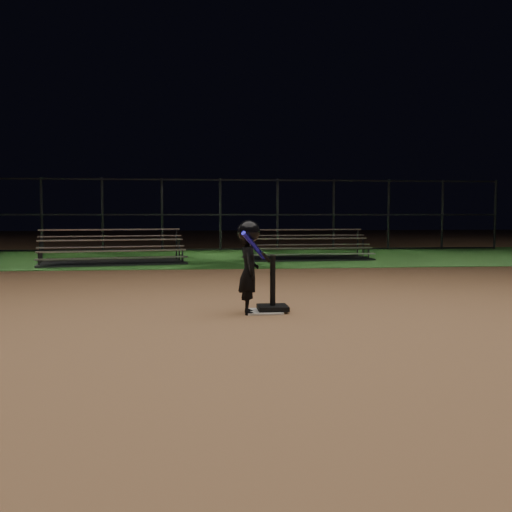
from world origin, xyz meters
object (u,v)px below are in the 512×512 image
(bleacher_left, at_px, (112,257))
(batting_tee, at_px, (273,300))
(child_batter, at_px, (249,264))
(bleacher_right, at_px, (307,253))
(home_plate, at_px, (264,311))

(bleacher_left, bearing_deg, batting_tee, -78.84)
(child_batter, distance_m, bleacher_left, 8.35)
(batting_tee, relative_size, bleacher_left, 0.18)
(batting_tee, height_order, bleacher_right, bleacher_right)
(home_plate, xyz_separation_m, child_batter, (-0.20, -0.08, 0.61))
(batting_tee, distance_m, bleacher_left, 8.35)
(batting_tee, xyz_separation_m, child_batter, (-0.31, -0.11, 0.48))
(child_batter, height_order, bleacher_left, child_batter)
(bleacher_left, relative_size, bleacher_right, 1.09)
(home_plate, distance_m, batting_tee, 0.18)
(bleacher_right, bearing_deg, batting_tee, -106.70)
(home_plate, relative_size, bleacher_left, 0.12)
(child_batter, relative_size, bleacher_right, 0.33)
(home_plate, relative_size, child_batter, 0.38)
(home_plate, distance_m, child_batter, 0.65)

